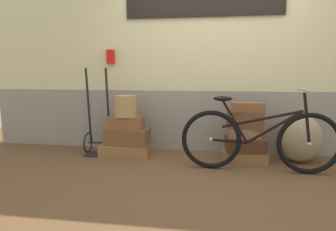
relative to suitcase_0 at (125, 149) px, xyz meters
name	(u,v)px	position (x,y,z in m)	size (l,w,h in m)	color
ground	(211,170)	(1.19, -0.39, -0.11)	(8.75, 5.20, 0.06)	brown
station_building	(214,64)	(1.20, 0.46, 1.18)	(6.75, 0.74, 2.52)	gray
suitcase_0	(125,149)	(0.00, 0.00, 0.00)	(0.67, 0.41, 0.16)	olive
suitcase_1	(128,136)	(0.04, -0.01, 0.19)	(0.57, 0.34, 0.22)	brown
suitcase_2	(126,122)	(0.02, 0.00, 0.39)	(0.47, 0.29, 0.17)	brown
suitcase_3	(244,156)	(1.62, -0.03, -0.01)	(0.56, 0.37, 0.14)	olive
suitcase_4	(245,144)	(1.62, -0.04, 0.14)	(0.50, 0.34, 0.18)	#4C2D19
suitcase_5	(244,133)	(1.60, -0.03, 0.29)	(0.39, 0.25, 0.12)	#937051
suitcase_6	(245,120)	(1.60, -0.01, 0.46)	(0.46, 0.26, 0.22)	brown
suitcase_7	(247,107)	(1.63, -0.02, 0.63)	(0.39, 0.25, 0.12)	brown
wicker_basket	(125,106)	(0.02, -0.03, 0.62)	(0.30, 0.30, 0.29)	#A8844C
luggage_trolley	(99,134)	(-0.40, 0.03, 0.20)	(0.37, 0.37, 1.21)	black
burlap_sack	(300,138)	(2.31, 0.04, 0.23)	(0.52, 0.45, 0.62)	#9E8966
bicycle	(258,140)	(1.72, -0.40, 0.29)	(1.80, 0.46, 0.97)	black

